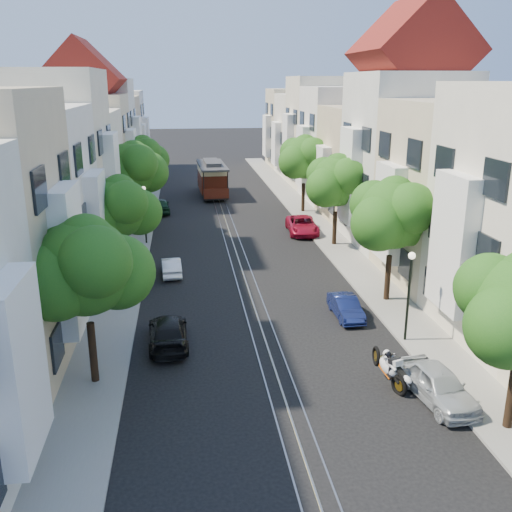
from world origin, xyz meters
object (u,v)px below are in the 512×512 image
object	(u,v)px
tree_e_c	(337,182)
tree_e_d	(305,158)
parked_car_w_near	(168,332)
parked_car_w_mid	(171,267)
parked_car_e_mid	(346,307)
tree_w_d	(143,157)
tree_w_b	(120,209)
parked_car_w_far	(160,206)
tree_w_c	(134,169)
lamp_east	(410,283)
parked_car_e_near	(438,385)
parked_car_e_far	(302,225)
sportbike_rider	(390,367)
tree_e_b	(393,216)
tree_w_a	(87,269)
lamp_west	(144,206)
cable_car	(212,177)

from	to	relation	value
tree_e_c	tree_e_d	distance (m)	11.00
parked_car_w_near	parked_car_w_mid	xyz separation A→B (m)	(0.00, 9.82, -0.08)
parked_car_e_mid	tree_w_d	bearing A→B (deg)	110.60
tree_w_b	parked_car_w_far	size ratio (longest dim) A/B	1.59
tree_w_c	lamp_east	xyz separation A→B (m)	(13.44, -20.98, -2.22)
tree_w_b	tree_w_d	xyz separation A→B (m)	(0.00, 22.00, 0.20)
lamp_east	parked_car_w_mid	xyz separation A→B (m)	(-10.70, 10.86, -2.31)
parked_car_e_near	parked_car_w_near	distance (m)	11.68
tree_e_c	tree_e_d	bearing A→B (deg)	90.00
parked_car_w_mid	tree_e_c	bearing A→B (deg)	-160.23
parked_car_e_near	parked_car_w_far	size ratio (longest dim) A/B	0.99
parked_car_e_far	sportbike_rider	bearing A→B (deg)	-90.03
parked_car_e_mid	tree_w_c	bearing A→B (deg)	121.68
tree_e_b	parked_car_e_near	xyz separation A→B (m)	(-1.66, -9.97, -4.07)
tree_e_b	parked_car_e_near	distance (m)	10.89
tree_w_c	sportbike_rider	size ratio (longest dim) A/B	3.28
tree_e_b	sportbike_rider	world-z (taller)	tree_e_b
tree_w_c	parked_car_e_near	distance (m)	29.26
lamp_east	tree_w_a	bearing A→B (deg)	-171.43
tree_e_d	parked_car_e_mid	distance (m)	24.41
tree_e_c	lamp_west	size ratio (longest dim) A/B	1.57
parked_car_e_near	parked_car_w_far	bearing A→B (deg)	101.34
tree_w_d	cable_car	distance (m)	8.25
tree_w_a	tree_w_c	bearing A→B (deg)	90.00
tree_w_d	cable_car	size ratio (longest dim) A/B	0.76
tree_w_b	tree_w_d	distance (m)	22.00
cable_car	parked_car_e_near	bearing A→B (deg)	-83.71
parked_car_e_far	parked_car_e_near	bearing A→B (deg)	-86.53
sportbike_rider	parked_car_e_near	world-z (taller)	sportbike_rider
tree_w_a	parked_car_w_far	distance (m)	30.63
tree_w_d	sportbike_rider	size ratio (longest dim) A/B	3.01
tree_w_c	cable_car	distance (m)	16.80
parked_car_w_mid	parked_car_w_far	xyz separation A→B (m)	(-1.20, 17.44, 0.14)
tree_w_a	tree_w_d	bearing A→B (deg)	90.00
parked_car_w_near	tree_e_d	bearing A→B (deg)	-116.40
tree_e_b	parked_car_w_mid	size ratio (longest dim) A/B	2.05
parked_car_w_mid	tree_w_c	bearing A→B (deg)	-78.76
tree_e_d	parked_car_w_near	world-z (taller)	tree_e_d
tree_w_c	parked_car_w_near	distance (m)	20.61
tree_w_b	sportbike_rider	bearing A→B (deg)	-50.52
tree_w_d	parked_car_e_near	size ratio (longest dim) A/B	1.67
parked_car_w_near	parked_car_w_far	size ratio (longest dim) A/B	1.08
lamp_west	parked_car_e_near	bearing A→B (deg)	-62.63
tree_e_b	tree_e_c	xyz separation A→B (m)	(-0.00, 11.00, -0.13)
sportbike_rider	parked_car_e_mid	distance (m)	6.89
cable_car	tree_e_b	bearing A→B (deg)	-78.15
sportbike_rider	cable_car	xyz separation A→B (m)	(-4.67, 39.84, 1.10)
parked_car_e_mid	parked_car_w_mid	bearing A→B (deg)	137.48
tree_w_b	parked_car_e_far	bearing A→B (deg)	37.18
tree_e_b	parked_car_e_near	size ratio (longest dim) A/B	1.71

